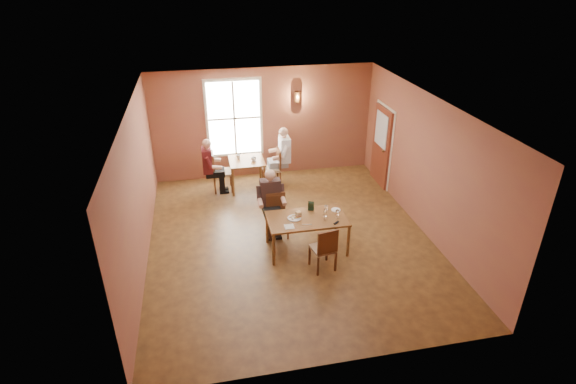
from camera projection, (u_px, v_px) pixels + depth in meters
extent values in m
cube|color=brown|center=(290.00, 239.00, 9.84)|extent=(6.00, 7.00, 0.01)
cube|color=brown|center=(264.00, 123.00, 12.21)|extent=(6.00, 0.04, 3.00)
cube|color=brown|center=(342.00, 284.00, 6.11)|extent=(6.00, 0.04, 3.00)
cube|color=brown|center=(137.00, 190.00, 8.63)|extent=(0.04, 7.00, 3.00)
cube|color=brown|center=(426.00, 165.00, 9.69)|extent=(0.04, 7.00, 3.00)
cube|color=white|center=(290.00, 105.00, 8.47)|extent=(6.00, 7.00, 0.04)
cube|color=white|center=(234.00, 118.00, 11.93)|extent=(1.36, 0.10, 1.96)
cube|color=maroon|center=(381.00, 146.00, 11.89)|extent=(0.12, 1.04, 2.10)
cylinder|color=brown|center=(297.00, 97.00, 11.96)|extent=(0.16, 0.16, 0.28)
cylinder|color=white|center=(294.00, 218.00, 9.12)|extent=(0.34, 0.34, 0.04)
cube|color=tan|center=(298.00, 215.00, 9.13)|extent=(0.12, 0.12, 0.12)
cube|color=black|center=(311.00, 206.00, 9.38)|extent=(0.13, 0.10, 0.20)
cube|color=silver|center=(307.00, 224.00, 8.92)|extent=(0.20, 0.05, 0.00)
cube|color=white|center=(289.00, 227.00, 8.84)|extent=(0.19, 0.19, 0.01)
cylinder|color=silver|center=(336.00, 210.00, 9.43)|extent=(0.20, 0.20, 0.02)
cube|color=black|center=(336.00, 223.00, 8.96)|extent=(0.14, 0.12, 0.02)
imported|color=silver|center=(254.00, 159.00, 11.64)|extent=(0.17, 0.17, 0.10)
imported|color=silver|center=(238.00, 157.00, 11.79)|extent=(0.14, 0.14, 0.11)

